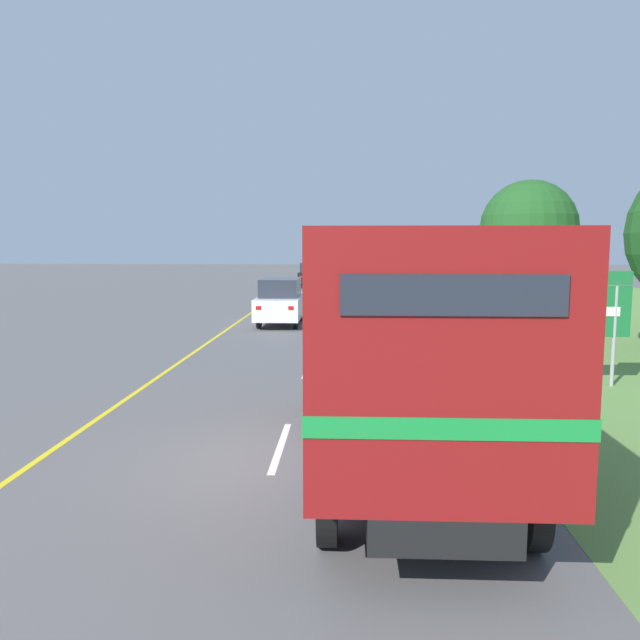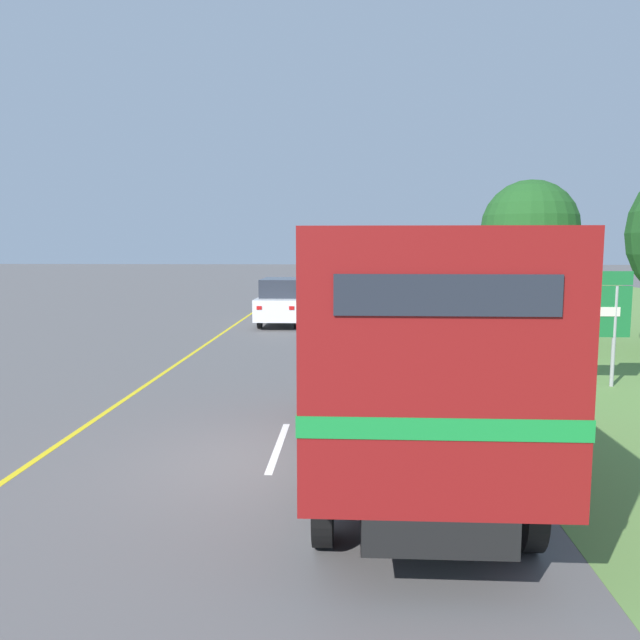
{
  "view_description": "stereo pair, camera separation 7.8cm",
  "coord_description": "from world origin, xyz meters",
  "views": [
    {
      "loc": [
        1.12,
        -9.23,
        3.32
      ],
      "look_at": [
        0.3,
        8.4,
        1.2
      ],
      "focal_mm": 35.0,
      "sensor_mm": 36.0,
      "label": 1
    },
    {
      "loc": [
        1.2,
        -9.23,
        3.32
      ],
      "look_at": [
        0.3,
        8.4,
        1.2
      ],
      "focal_mm": 35.0,
      "sensor_mm": 36.0,
      "label": 2
    }
  ],
  "objects": [
    {
      "name": "centre_dash_farthest",
      "position": [
        0.0,
        27.14,
        0.0
      ],
      "size": [
        0.12,
        2.6,
        0.01
      ],
      "primitive_type": "cube",
      "color": "white",
      "rests_on": "ground"
    },
    {
      "name": "centre_dash_mid_b",
      "position": [
        0.0,
        13.94,
        0.0
      ],
      "size": [
        0.12,
        2.6,
        0.01
      ],
      "primitive_type": "cube",
      "color": "white",
      "rests_on": "ground"
    },
    {
      "name": "centre_dash_mid_a",
      "position": [
        0.0,
        7.34,
        0.0
      ],
      "size": [
        0.12,
        2.6,
        0.01
      ],
      "primitive_type": "cube",
      "color": "white",
      "rests_on": "ground"
    },
    {
      "name": "centre_dash_far",
      "position": [
        0.0,
        20.54,
        0.0
      ],
      "size": [
        0.12,
        2.6,
        0.01
      ],
      "primitive_type": "cube",
      "color": "white",
      "rests_on": "ground"
    },
    {
      "name": "horse_trailer_truck",
      "position": [
        2.01,
        -0.27,
        1.95
      ],
      "size": [
        2.61,
        7.78,
        3.49
      ],
      "color": "black",
      "rests_on": "ground"
    },
    {
      "name": "ground_plane",
      "position": [
        0.0,
        0.0,
        0.0
      ],
      "size": [
        200.0,
        200.0,
        0.0
      ],
      "primitive_type": "plane",
      "color": "#5B5959"
    },
    {
      "name": "lead_car_blue_ahead",
      "position": [
        2.1,
        26.44,
        0.93
      ],
      "size": [
        1.8,
        4.33,
        1.82
      ],
      "color": "black",
      "rests_on": "ground"
    },
    {
      "name": "lead_car_white",
      "position": [
        -1.74,
        16.74,
        0.98
      ],
      "size": [
        1.8,
        4.48,
        1.95
      ],
      "color": "black",
      "rests_on": "ground"
    },
    {
      "name": "edge_line_yellow",
      "position": [
        -3.7,
        18.15,
        0.0
      ],
      "size": [
        0.12,
        64.76,
        0.01
      ],
      "primitive_type": "cube",
      "color": "yellow",
      "rests_on": "ground"
    },
    {
      "name": "lead_car_black_ahead",
      "position": [
        -1.94,
        40.49,
        0.98
      ],
      "size": [
        1.8,
        4.01,
        1.95
      ],
      "color": "black",
      "rests_on": "ground"
    },
    {
      "name": "highway_sign",
      "position": [
        6.58,
        5.54,
        1.73
      ],
      "size": [
        2.35,
        0.09,
        2.72
      ],
      "color": "#9E9EA3",
      "rests_on": "ground"
    },
    {
      "name": "centre_dash_near",
      "position": [
        0.0,
        0.74,
        0.0
      ],
      "size": [
        0.12,
        2.6,
        0.01
      ],
      "primitive_type": "cube",
      "color": "white",
      "rests_on": "ground"
    },
    {
      "name": "roadside_tree_mid",
      "position": [
        8.01,
        15.27,
        3.95
      ],
      "size": [
        3.67,
        3.67,
        5.81
      ],
      "color": "brown",
      "rests_on": "ground"
    }
  ]
}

